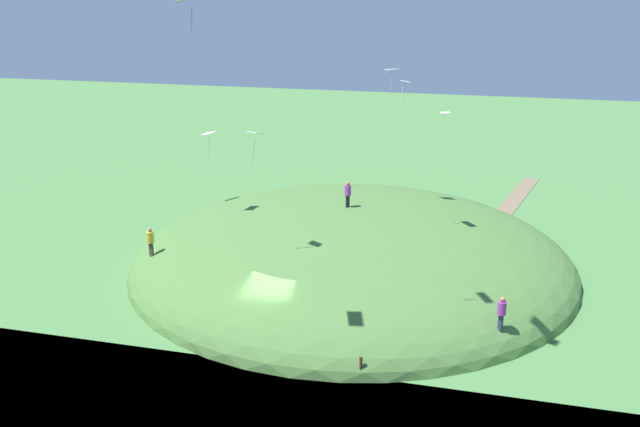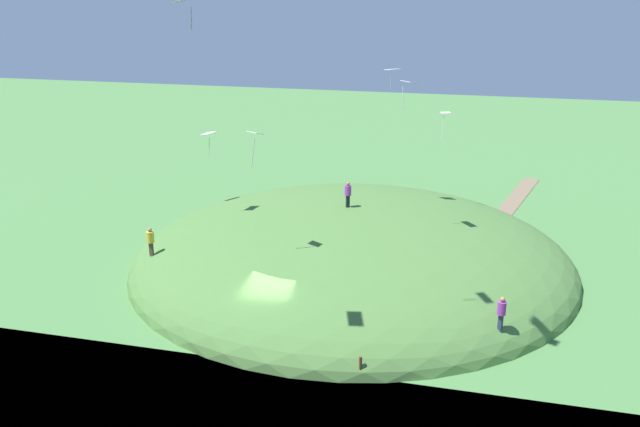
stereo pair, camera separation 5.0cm
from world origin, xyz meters
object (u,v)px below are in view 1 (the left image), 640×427
object	(u,v)px
kite_7	(393,70)
kite_3	(409,83)
kite_8	(209,134)
kite_9	(445,116)
kite_1	(255,136)
person_near_shore	(502,309)
person_watching_kites	(348,191)
person_walking_path	(150,238)
mooring_post	(361,368)
kite_5	(183,1)

from	to	relation	value
kite_7	kite_3	bearing A→B (deg)	-163.20
kite_8	kite_9	size ratio (longest dim) A/B	0.89
kite_1	kite_9	xyz separation A→B (m)	(13.20, -8.44, -0.95)
kite_7	kite_9	distance (m)	4.93
kite_7	kite_8	bearing A→B (deg)	116.49
person_near_shore	person_watching_kites	bearing A→B (deg)	-3.32
kite_3	person_watching_kites	bearing A→B (deg)	58.78
person_walking_path	person_near_shore	xyz separation A→B (m)	(-3.58, -19.53, -0.37)
person_watching_kites	person_walking_path	size ratio (longest dim) A/B	0.95
mooring_post	person_near_shore	bearing A→B (deg)	-56.12
person_walking_path	kite_8	bearing A→B (deg)	-106.61
kite_5	kite_9	world-z (taller)	kite_5
person_walking_path	kite_1	bearing A→B (deg)	175.45
person_walking_path	kite_9	bearing A→B (deg)	-135.93
person_near_shore	kite_9	xyz separation A→B (m)	(15.39, 4.08, 6.04)
person_near_shore	kite_1	world-z (taller)	kite_1
kite_5	mooring_post	distance (m)	16.64
kite_7	kite_9	world-z (taller)	kite_7
kite_8	kite_7	bearing A→B (deg)	-63.51
person_near_shore	mooring_post	xyz separation A→B (m)	(-3.90, 5.81, -1.66)
mooring_post	kite_1	bearing A→B (deg)	47.81
kite_3	kite_9	bearing A→B (deg)	-10.83
kite_5	kite_3	bearing A→B (deg)	-27.23
person_near_shore	kite_3	xyz separation A→B (m)	(7.57, 5.58, 9.10)
person_walking_path	kite_5	bearing A→B (deg)	134.91
person_near_shore	kite_8	xyz separation A→B (m)	(8.12, 17.57, 5.58)
person_walking_path	kite_7	xyz separation A→B (m)	(9.67, -12.24, 8.74)
kite_8	mooring_post	xyz separation A→B (m)	(-12.02, -11.77, -7.24)
kite_3	mooring_post	distance (m)	15.72
kite_5	mooring_post	xyz separation A→B (m)	(1.66, -6.53, -15.21)
kite_7	mooring_post	bearing A→B (deg)	-175.05
kite_9	person_walking_path	bearing A→B (deg)	127.38
kite_8	person_watching_kites	bearing A→B (deg)	-78.20
kite_1	kite_8	world-z (taller)	kite_1
kite_7	kite_5	bearing A→B (deg)	165.00
kite_1	kite_5	world-z (taller)	kite_5
person_walking_path	kite_3	size ratio (longest dim) A/B	1.14
kite_9	person_near_shore	bearing A→B (deg)	-165.15
person_near_shore	kite_1	size ratio (longest dim) A/B	0.89
kite_8	person_near_shore	bearing A→B (deg)	-114.80
kite_5	person_near_shore	bearing A→B (deg)	-65.73
kite_7	kite_8	world-z (taller)	kite_7
person_watching_kites	person_near_shore	distance (m)	13.72
kite_1	mooring_post	bearing A→B (deg)	-132.19
person_near_shore	person_walking_path	bearing A→B (deg)	32.83
person_near_shore	kite_7	bearing A→B (deg)	-17.96
kite_9	mooring_post	bearing A→B (deg)	174.89
person_near_shore	kite_5	bearing A→B (deg)	67.49
kite_7	person_walking_path	bearing A→B (deg)	128.30
kite_9	kite_1	bearing A→B (deg)	147.40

